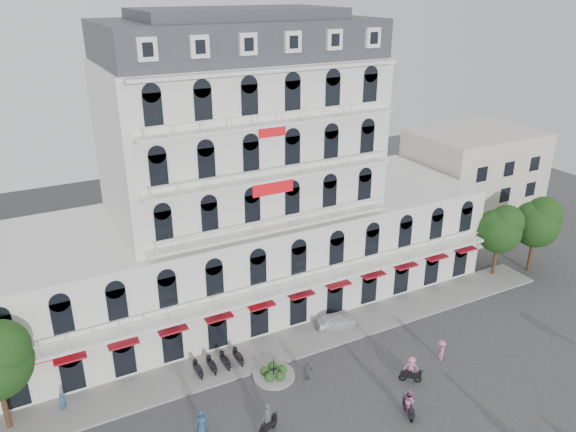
# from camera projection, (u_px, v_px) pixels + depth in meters

# --- Properties ---
(ground) EXTENTS (120.00, 120.00, 0.00)m
(ground) POSITION_uv_depth(u_px,v_px,m) (351.00, 413.00, 38.84)
(ground) COLOR #38383A
(ground) RESTS_ON ground
(sidewalk) EXTENTS (53.00, 4.00, 0.16)m
(sidewalk) POSITION_uv_depth(u_px,v_px,m) (290.00, 344.00, 46.16)
(sidewalk) COLOR gray
(sidewalk) RESTS_ON ground
(main_building) EXTENTS (45.00, 15.00, 25.80)m
(main_building) POSITION_uv_depth(u_px,v_px,m) (243.00, 198.00, 49.71)
(main_building) COLOR silver
(main_building) RESTS_ON ground
(flank_building_east) EXTENTS (14.00, 10.00, 12.00)m
(flank_building_east) POSITION_uv_depth(u_px,v_px,m) (471.00, 182.00, 65.81)
(flank_building_east) COLOR beige
(flank_building_east) RESTS_ON ground
(traffic_island) EXTENTS (3.20, 3.20, 1.60)m
(traffic_island) POSITION_uv_depth(u_px,v_px,m) (274.00, 374.00, 42.35)
(traffic_island) COLOR gray
(traffic_island) RESTS_ON ground
(parked_scooter_row) EXTENTS (4.40, 1.80, 1.10)m
(parked_scooter_row) POSITION_uv_depth(u_px,v_px,m) (219.00, 369.00, 43.29)
(parked_scooter_row) COLOR black
(parked_scooter_row) RESTS_ON ground
(tree_east_inner) EXTENTS (4.40, 4.37, 7.57)m
(tree_east_inner) POSITION_uv_depth(u_px,v_px,m) (500.00, 228.00, 55.37)
(tree_east_inner) COLOR #382314
(tree_east_inner) RESTS_ON ground
(tree_east_outer) EXTENTS (4.65, 4.65, 8.05)m
(tree_east_outer) POSITION_uv_depth(u_px,v_px,m) (537.00, 221.00, 56.15)
(tree_east_outer) COLOR #382314
(tree_east_outer) RESTS_ON ground
(parked_car) EXTENTS (3.93, 2.05, 1.28)m
(parked_car) POSITION_uv_depth(u_px,v_px,m) (336.00, 320.00, 48.42)
(parked_car) COLOR silver
(parked_car) RESTS_ON ground
(rider_west) EXTENTS (1.58, 0.97, 2.35)m
(rider_west) POSITION_uv_depth(u_px,v_px,m) (268.00, 419.00, 36.78)
(rider_west) COLOR black
(rider_west) RESTS_ON ground
(rider_southwest) EXTENTS (0.91, 1.65, 2.26)m
(rider_southwest) POSITION_uv_depth(u_px,v_px,m) (409.00, 402.00, 38.18)
(rider_southwest) COLOR black
(rider_southwest) RESTS_ON ground
(rider_center) EXTENTS (1.43, 1.18, 2.19)m
(rider_center) POSITION_uv_depth(u_px,v_px,m) (411.00, 369.00, 41.52)
(rider_center) COLOR black
(rider_center) RESTS_ON ground
(pedestrian_left) EXTENTS (0.87, 0.58, 1.76)m
(pedestrian_left) POSITION_uv_depth(u_px,v_px,m) (201.00, 422.00, 36.89)
(pedestrian_left) COLOR navy
(pedestrian_left) RESTS_ON ground
(pedestrian_mid) EXTENTS (0.98, 0.82, 1.57)m
(pedestrian_mid) POSITION_uv_depth(u_px,v_px,m) (307.00, 371.00, 41.88)
(pedestrian_mid) COLOR #5A5B61
(pedestrian_mid) RESTS_ON ground
(pedestrian_right) EXTENTS (1.30, 1.21, 1.76)m
(pedestrian_right) POSITION_uv_depth(u_px,v_px,m) (441.00, 350.00, 44.04)
(pedestrian_right) COLOR #CD6C84
(pedestrian_right) RESTS_ON ground
(pedestrian_far) EXTENTS (0.66, 0.56, 1.52)m
(pedestrian_far) POSITION_uv_depth(u_px,v_px,m) (63.00, 403.00, 38.73)
(pedestrian_far) COLOR #2A577F
(pedestrian_far) RESTS_ON ground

